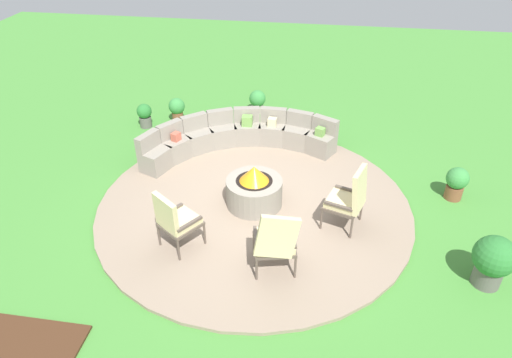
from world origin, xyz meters
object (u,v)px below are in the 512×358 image
at_px(curved_stone_bench, 237,137).
at_px(potted_plant_3, 177,109).
at_px(potted_plant_1, 145,115).
at_px(potted_plant_2, 457,182).
at_px(potted_plant_0, 493,260).
at_px(lounge_chair_front_right, 275,240).
at_px(lounge_chair_front_left, 175,220).
at_px(lounge_chair_back_left, 350,198).
at_px(potted_plant_4, 257,100).
at_px(fire_pit, 254,189).

xyz_separation_m(curved_stone_bench, potted_plant_3, (-1.67, 1.20, -0.03)).
distance_m(potted_plant_1, potted_plant_2, 6.76).
distance_m(curved_stone_bench, potted_plant_0, 5.25).
bearing_deg(potted_plant_1, lounge_chair_front_right, -49.89).
relative_size(lounge_chair_front_left, lounge_chair_back_left, 0.93).
relative_size(lounge_chair_front_left, potted_plant_4, 1.87).
distance_m(lounge_chair_back_left, potted_plant_0, 2.20).
relative_size(potted_plant_2, potted_plant_3, 1.07).
height_order(curved_stone_bench, potted_plant_2, curved_stone_bench).
distance_m(curved_stone_bench, potted_plant_3, 2.06).
relative_size(lounge_chair_front_left, lounge_chair_front_right, 0.92).
bearing_deg(lounge_chair_front_left, potted_plant_2, 59.62).
height_order(curved_stone_bench, potted_plant_1, curved_stone_bench).
relative_size(fire_pit, potted_plant_2, 1.56).
bearing_deg(lounge_chair_back_left, potted_plant_0, -96.24).
bearing_deg(potted_plant_0, lounge_chair_front_left, -179.98).
bearing_deg(lounge_chair_front_left, lounge_chair_front_right, 25.35).
relative_size(fire_pit, lounge_chair_front_right, 0.86).
distance_m(potted_plant_1, potted_plant_4, 2.72).
distance_m(fire_pit, lounge_chair_front_left, 1.65).
distance_m(potted_plant_0, potted_plant_4, 6.57).
bearing_deg(potted_plant_2, lounge_chair_front_right, -141.67).
relative_size(potted_plant_0, potted_plant_4, 1.47).
distance_m(lounge_chair_front_right, lounge_chair_back_left, 1.58).
bearing_deg(fire_pit, potted_plant_1, 138.46).
bearing_deg(curved_stone_bench, potted_plant_0, -36.32).
xyz_separation_m(lounge_chair_front_left, lounge_chair_front_right, (1.54, -0.25, 0.02)).
xyz_separation_m(lounge_chair_back_left, potted_plant_1, (-4.58, 3.01, -0.32)).
distance_m(potted_plant_2, potted_plant_3, 6.26).
relative_size(lounge_chair_front_left, potted_plant_1, 1.84).
bearing_deg(fire_pit, potted_plant_2, 12.93).
bearing_deg(potted_plant_3, curved_stone_bench, -35.71).
height_order(fire_pit, potted_plant_0, fire_pit).
bearing_deg(potted_plant_0, potted_plant_3, 143.85).
bearing_deg(potted_plant_4, potted_plant_2, -36.55).
height_order(potted_plant_1, potted_plant_4, potted_plant_1).
bearing_deg(lounge_chair_front_right, lounge_chair_front_left, 157.64).
bearing_deg(potted_plant_4, lounge_chair_front_left, -95.15).
bearing_deg(lounge_chair_front_left, potted_plant_4, 119.52).
bearing_deg(potted_plant_4, potted_plant_0, -51.21).
bearing_deg(lounge_chair_front_right, fire_pit, 96.47).
bearing_deg(curved_stone_bench, potted_plant_2, -13.52).
distance_m(fire_pit, potted_plant_2, 3.62).
bearing_deg(lounge_chair_front_left, lounge_chair_back_left, 54.40).
height_order(lounge_chair_front_right, potted_plant_2, lounge_chair_front_right).
bearing_deg(potted_plant_1, curved_stone_bench, -19.46).
height_order(fire_pit, potted_plant_3, fire_pit).
bearing_deg(potted_plant_0, potted_plant_2, 91.31).
bearing_deg(lounge_chair_back_left, potted_plant_3, 68.06).
xyz_separation_m(fire_pit, potted_plant_3, (-2.32, 3.02, -0.03)).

